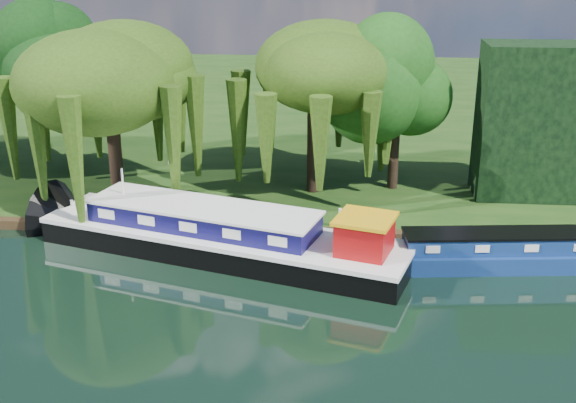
{
  "coord_description": "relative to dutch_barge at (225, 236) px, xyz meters",
  "views": [
    {
      "loc": [
        9.26,
        -23.3,
        13.55
      ],
      "look_at": [
        6.78,
        5.51,
        2.8
      ],
      "focal_mm": 45.0,
      "sensor_mm": 36.0,
      "label": 1
    }
  ],
  "objects": [
    {
      "name": "narrowboat",
      "position": [
        12.04,
        -0.24,
        -0.27
      ],
      "size": [
        12.06,
        3.32,
        1.74
      ],
      "rotation": [
        0.0,
        0.0,
        0.11
      ],
      "color": "navy",
      "rests_on": "ground"
    },
    {
      "name": "lamppost",
      "position": [
        -3.42,
        4.53,
        1.53
      ],
      "size": [
        0.36,
        0.36,
        2.56
      ],
      "color": "silver",
      "rests_on": "far_bank"
    },
    {
      "name": "far_bank",
      "position": [
        -3.92,
        28.03,
        -0.66
      ],
      "size": [
        120.0,
        52.0,
        0.45
      ],
      "primitive_type": "cube",
      "color": "black",
      "rests_on": "ground"
    },
    {
      "name": "conifer_hedge",
      "position": [
        15.08,
        8.03,
        3.56
      ],
      "size": [
        6.0,
        3.0,
        8.0
      ],
      "primitive_type": "cube",
      "color": "black",
      "rests_on": "far_bank"
    },
    {
      "name": "tree_far_right",
      "position": [
        7.83,
        8.6,
        5.09
      ],
      "size": [
        4.91,
        4.91,
        8.04
      ],
      "color": "black",
      "rests_on": "far_bank"
    },
    {
      "name": "mooring_posts",
      "position": [
        -4.42,
        2.43,
        0.06
      ],
      "size": [
        19.16,
        0.16,
        1.0
      ],
      "color": "silver",
      "rests_on": "far_bank"
    },
    {
      "name": "dutch_barge",
      "position": [
        0.0,
        0.0,
        0.0
      ],
      "size": [
        17.35,
        8.54,
        3.58
      ],
      "rotation": [
        0.0,
        0.0,
        -0.29
      ],
      "color": "black",
      "rests_on": "ground"
    },
    {
      "name": "tree_far_mid",
      "position": [
        -10.81,
        10.79,
        5.73
      ],
      "size": [
        5.47,
        5.47,
        8.95
      ],
      "color": "black",
      "rests_on": "far_bank"
    },
    {
      "name": "willow_right",
      "position": [
        3.53,
        7.68,
        5.47
      ],
      "size": [
        6.65,
        6.65,
        8.1
      ],
      "color": "black",
      "rests_on": "far_bank"
    },
    {
      "name": "willow_left",
      "position": [
        -6.65,
        5.63,
        5.82
      ],
      "size": [
        7.19,
        7.19,
        8.61
      ],
      "color": "black",
      "rests_on": "far_bank"
    },
    {
      "name": "ground",
      "position": [
        -3.92,
        -5.97,
        -0.89
      ],
      "size": [
        120.0,
        120.0,
        0.0
      ],
      "primitive_type": "plane",
      "color": "black"
    }
  ]
}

